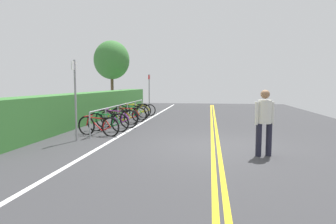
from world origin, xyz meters
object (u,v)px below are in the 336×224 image
object	(u,v)px
bicycle_4	(129,114)
pedestrian	(264,118)
bicycle_6	(134,111)
bicycle_2	(117,119)
bicycle_5	(131,112)
bicycle_3	(120,117)
bicycle_7	(140,110)
bike_rack	(123,109)
bicycle_1	(108,122)
sign_post_far	(149,90)
tree_mid	(112,60)
sign_post_near	(75,93)
bicycle_0	(98,126)

from	to	relation	value
bicycle_4	pedestrian	world-z (taller)	pedestrian
pedestrian	bicycle_6	bearing A→B (deg)	34.78
bicycle_2	bicycle_6	xyz separation A→B (m)	(3.57, 0.24, -0.00)
bicycle_2	bicycle_5	bearing A→B (deg)	3.00
bicycle_3	bicycle_7	distance (m)	3.73
bicycle_7	pedestrian	size ratio (longest dim) A/B	1.08
bicycle_3	bike_rack	bearing A→B (deg)	0.03
bike_rack	bicycle_1	xyz separation A→B (m)	(-2.29, -0.10, -0.30)
bicycle_1	bicycle_6	bearing A→B (deg)	2.55
bicycle_3	sign_post_far	distance (m)	5.27
bicycle_7	tree_mid	xyz separation A→B (m)	(4.53, 3.15, 3.10)
bike_rack	tree_mid	xyz separation A→B (m)	(7.77, 3.13, 2.78)
bike_rack	sign_post_far	size ratio (longest dim) A/B	3.20
bicycle_6	bike_rack	bearing A→B (deg)	-177.50
sign_post_far	tree_mid	world-z (taller)	tree_mid
bike_rack	bicycle_7	bearing A→B (deg)	-0.33
pedestrian	sign_post_far	world-z (taller)	sign_post_far
bicycle_1	sign_post_near	size ratio (longest dim) A/B	0.68
bicycle_5	sign_post_far	size ratio (longest dim) A/B	0.77
bicycle_0	tree_mid	distance (m)	11.82
bicycle_3	bicycle_6	size ratio (longest dim) A/B	0.88
sign_post_near	bicycle_1	bearing A→B (deg)	-10.20
bicycle_6	sign_post_far	distance (m)	2.68
bicycle_0	bicycle_1	world-z (taller)	bicycle_1
bicycle_4	pedestrian	size ratio (longest dim) A/B	1.03
bicycle_2	pedestrian	world-z (taller)	pedestrian
bicycle_7	sign_post_near	world-z (taller)	sign_post_near
bicycle_4	tree_mid	xyz separation A→B (m)	(7.26, 3.25, 3.08)
bike_rack	sign_post_far	xyz separation A→B (m)	(4.66, -0.23, 0.75)
sign_post_near	sign_post_far	distance (m)	8.83
bicycle_1	bicycle_5	xyz separation A→B (m)	(3.70, 0.10, 0.01)
bicycle_0	bicycle_1	xyz separation A→B (m)	(0.89, -0.01, 0.02)
bicycle_6	bicycle_7	world-z (taller)	bicycle_6
bicycle_5	tree_mid	bearing A→B (deg)	26.24
bicycle_0	sign_post_far	distance (m)	7.91
bicycle_3	bicycle_6	world-z (taller)	bicycle_6
sign_post_near	bicycle_7	bearing A→B (deg)	-1.95
pedestrian	bicycle_5	bearing A→B (deg)	37.26
bike_rack	bicycle_6	bearing A→B (deg)	2.50
bicycle_7	tree_mid	distance (m)	6.33
pedestrian	tree_mid	distance (m)	15.69
bicycle_4	bicycle_6	world-z (taller)	bicycle_6
bike_rack	tree_mid	world-z (taller)	tree_mid
bicycle_1	sign_post_near	xyz separation A→B (m)	(-1.87, 0.34, 1.13)
bicycle_3	sign_post_far	bearing A→B (deg)	-2.52
bicycle_0	bicycle_6	distance (m)	5.38
bicycle_5	tree_mid	world-z (taller)	tree_mid
bicycle_0	bicycle_5	xyz separation A→B (m)	(4.59, 0.09, 0.03)
bicycle_3	pedestrian	xyz separation A→B (m)	(-4.84, -5.14, 0.61)
sign_post_near	tree_mid	xyz separation A→B (m)	(11.92, 2.89, 1.95)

